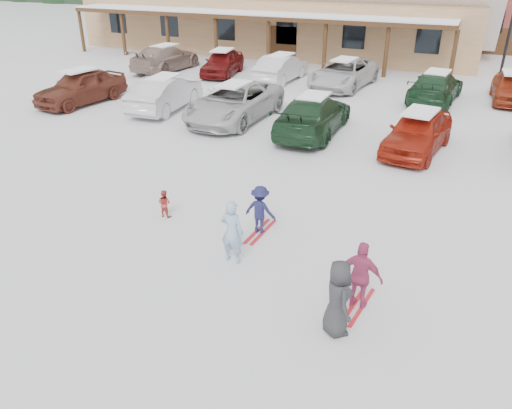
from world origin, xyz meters
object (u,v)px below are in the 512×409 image
at_px(adult_skier, 232,232).
at_px(child_navy, 260,210).
at_px(bystander_dark, 338,298).
at_px(parked_car_1, 165,93).
at_px(parked_car_4, 418,132).
at_px(parked_car_10, 344,73).
at_px(toddler_red, 164,203).
at_px(parked_car_7, 166,58).
at_px(parked_car_9, 281,68).
at_px(parked_car_0, 81,87).
at_px(parked_car_11, 436,87).
at_px(child_magenta, 361,276).
at_px(parked_car_2, 234,102).
at_px(parked_car_3, 313,115).
at_px(parked_car_8, 222,62).
at_px(parked_car_12, 511,87).

distance_m(adult_skier, child_navy, 1.49).
bearing_deg(bystander_dark, parked_car_1, 7.39).
xyz_separation_m(parked_car_4, parked_car_10, (-4.79, 8.49, -0.01)).
xyz_separation_m(toddler_red, parked_car_7, (-10.07, 16.23, 0.36)).
height_order(bystander_dark, parked_car_9, bystander_dark).
bearing_deg(parked_car_7, parked_car_0, 96.41).
xyz_separation_m(child_navy, parked_car_11, (2.93, 14.92, 0.07)).
height_order(child_navy, child_magenta, child_magenta).
height_order(parked_car_0, parked_car_7, parked_car_0).
bearing_deg(bystander_dark, parked_car_0, 18.10).
distance_m(parked_car_2, parked_car_3, 3.63).
distance_m(toddler_red, bystander_dark, 6.14).
xyz_separation_m(child_navy, parked_car_3, (-1.09, 8.12, 0.11)).
distance_m(adult_skier, parked_car_1, 13.07).
distance_m(child_magenta, parked_car_11, 16.96).
height_order(parked_car_2, parked_car_8, parked_car_2).
height_order(toddler_red, parked_car_9, parked_car_9).
bearing_deg(toddler_red, bystander_dark, 155.32).
relative_size(toddler_red, parked_car_7, 0.15).
bearing_deg(parked_car_8, child_magenta, -64.59).
distance_m(toddler_red, parked_car_1, 10.50).
distance_m(child_magenta, parked_car_10, 18.76).
height_order(adult_skier, parked_car_8, adult_skier).
xyz_separation_m(parked_car_2, parked_car_10, (2.86, 7.54, -0.04)).
distance_m(toddler_red, parked_car_8, 17.67).
distance_m(parked_car_8, parked_car_10, 7.25).
bearing_deg(parked_car_10, parked_car_7, -172.17).
bearing_deg(parked_car_2, adult_skier, -62.01).
height_order(adult_skier, parked_car_11, adult_skier).
bearing_deg(child_magenta, parked_car_9, -57.54).
distance_m(child_navy, parked_car_3, 8.20).
distance_m(adult_skier, parked_car_4, 9.57).
distance_m(bystander_dark, parked_car_8, 22.58).
distance_m(bystander_dark, parked_car_3, 11.70).
relative_size(child_magenta, parked_car_9, 0.34).
bearing_deg(parked_car_7, parked_car_9, -175.06).
bearing_deg(parked_car_8, parked_car_9, -10.75).
xyz_separation_m(adult_skier, parked_car_0, (-12.43, 9.62, 0.01)).
relative_size(child_magenta, parked_car_8, 0.36).
height_order(parked_car_0, parked_car_10, parked_car_0).
bearing_deg(parked_car_1, parked_car_4, 170.59).
xyz_separation_m(toddler_red, child_navy, (2.73, 0.19, 0.26)).
xyz_separation_m(child_navy, parked_car_0, (-12.51, 8.14, 0.14)).
relative_size(toddler_red, parked_car_10, 0.15).
height_order(parked_car_8, parked_car_10, parked_car_10).
relative_size(parked_car_4, parked_car_9, 0.99).
relative_size(adult_skier, parked_car_12, 0.38).
bearing_deg(parked_car_2, child_navy, -57.93).
relative_size(child_navy, parked_car_1, 0.28).
xyz_separation_m(adult_skier, parked_car_12, (6.36, 17.76, -0.08)).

